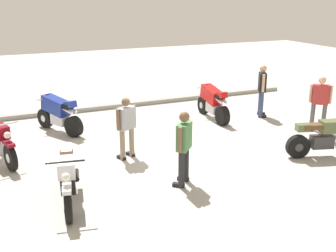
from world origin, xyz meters
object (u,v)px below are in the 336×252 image
(person_in_black_shirt, at_px, (262,87))
(motorcycle_blue_sportbike, at_px, (58,113))
(person_in_red_shirt, at_px, (320,100))
(person_in_gray_shirt, at_px, (126,125))
(motorcycle_olive_vintage, at_px, (324,138))
(person_in_green_shirt, at_px, (184,144))
(motorcycle_red_sportbike, at_px, (213,101))
(motorcycle_silver_cruiser, at_px, (68,178))

(person_in_black_shirt, bearing_deg, motorcycle_blue_sportbike, -159.82)
(person_in_red_shirt, relative_size, person_in_gray_shirt, 1.06)
(motorcycle_blue_sportbike, xyz_separation_m, person_in_black_shirt, (6.50, -1.03, 0.41))
(motorcycle_olive_vintage, height_order, motorcycle_blue_sportbike, motorcycle_blue_sportbike)
(motorcycle_blue_sportbike, relative_size, person_in_red_shirt, 1.09)
(person_in_red_shirt, height_order, person_in_gray_shirt, person_in_red_shirt)
(motorcycle_olive_vintage, distance_m, person_in_green_shirt, 3.94)
(motorcycle_blue_sportbike, height_order, person_in_red_shirt, person_in_red_shirt)
(motorcycle_blue_sportbike, distance_m, person_in_red_shirt, 7.78)
(motorcycle_olive_vintage, xyz_separation_m, person_in_gray_shirt, (-4.58, 1.85, 0.39))
(person_in_red_shirt, bearing_deg, person_in_black_shirt, -119.55)
(motorcycle_olive_vintage, bearing_deg, person_in_black_shirt, 94.89)
(motorcycle_olive_vintage, bearing_deg, person_in_red_shirt, 66.14)
(motorcycle_olive_vintage, distance_m, motorcycle_blue_sportbike, 7.44)
(person_in_green_shirt, bearing_deg, person_in_black_shirt, -98.35)
(person_in_red_shirt, distance_m, person_in_gray_shirt, 5.95)
(person_in_red_shirt, bearing_deg, person_in_green_shirt, -31.47)
(motorcycle_red_sportbike, relative_size, motorcycle_silver_cruiser, 0.94)
(motorcycle_blue_sportbike, height_order, person_in_gray_shirt, person_in_gray_shirt)
(motorcycle_olive_vintage, relative_size, person_in_gray_shirt, 1.22)
(motorcycle_blue_sportbike, bearing_deg, motorcycle_olive_vintage, -156.84)
(motorcycle_blue_sportbike, xyz_separation_m, person_in_green_shirt, (1.91, -4.66, 0.34))
(person_in_red_shirt, height_order, person_in_green_shirt, person_in_red_shirt)
(person_in_green_shirt, bearing_deg, motorcycle_red_sportbike, -83.06)
(motorcycle_silver_cruiser, xyz_separation_m, person_in_red_shirt, (7.71, 1.52, 0.42))
(person_in_black_shirt, distance_m, person_in_red_shirt, 2.05)
(motorcycle_silver_cruiser, bearing_deg, person_in_green_shirt, 96.22)
(motorcycle_red_sportbike, height_order, person_in_green_shirt, person_in_green_shirt)
(motorcycle_red_sportbike, xyz_separation_m, motorcycle_olive_vintage, (0.98, -3.95, -0.11))
(motorcycle_red_sportbike, height_order, person_in_red_shirt, person_in_red_shirt)
(motorcycle_silver_cruiser, distance_m, person_in_red_shirt, 7.87)
(motorcycle_olive_vintage, height_order, person_in_green_shirt, person_in_green_shirt)
(motorcycle_red_sportbike, distance_m, motorcycle_olive_vintage, 4.07)
(motorcycle_red_sportbike, xyz_separation_m, motorcycle_blue_sportbike, (-4.85, 0.67, 0.00))
(person_in_black_shirt, bearing_deg, motorcycle_red_sportbike, -163.09)
(motorcycle_silver_cruiser, bearing_deg, person_in_black_shirt, 126.65)
(motorcycle_red_sportbike, height_order, motorcycle_silver_cruiser, motorcycle_red_sportbike)
(motorcycle_silver_cruiser, height_order, person_in_black_shirt, person_in_black_shirt)
(person_in_red_shirt, xyz_separation_m, person_in_gray_shirt, (-5.95, 0.19, -0.06))
(motorcycle_olive_vintage, bearing_deg, motorcycle_red_sportbike, 119.42)
(motorcycle_silver_cruiser, bearing_deg, person_in_red_shirt, 111.65)
(motorcycle_olive_vintage, distance_m, person_in_black_shirt, 3.69)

